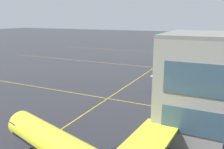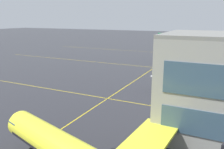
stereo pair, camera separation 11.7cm
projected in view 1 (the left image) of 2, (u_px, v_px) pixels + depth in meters
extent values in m
cone|color=yellow|center=(17.00, 120.00, 32.36)|extent=(3.14, 3.82, 3.30)
cube|color=yellow|center=(145.00, 144.00, 27.25)|extent=(5.62, 13.60, 0.35)
cube|color=#385166|center=(24.00, 121.00, 30.91)|extent=(2.41, 3.42, 0.62)
cylinder|color=#99999E|center=(32.00, 144.00, 30.38)|extent=(0.25, 0.25, 1.46)
cone|color=white|center=(159.00, 72.00, 58.37)|extent=(3.72, 4.02, 3.45)
cube|color=navy|center=(170.00, 56.00, 55.91)|extent=(4.56, 1.31, 5.74)
cube|color=white|center=(162.00, 75.00, 54.98)|extent=(4.05, 5.51, 0.23)
cube|color=white|center=(172.00, 71.00, 59.35)|extent=(4.05, 5.51, 0.23)
cube|color=white|center=(217.00, 97.00, 42.84)|extent=(5.03, 14.37, 0.38)
cylinder|color=#99999E|center=(219.00, 97.00, 48.14)|extent=(0.27, 0.27, 1.58)
cylinder|color=black|center=(219.00, 102.00, 48.39)|extent=(1.12, 0.64, 1.05)
cylinder|color=white|center=(199.00, 53.00, 91.49)|extent=(30.69, 4.14, 3.64)
cone|color=white|center=(157.00, 50.00, 98.83)|extent=(3.12, 3.51, 3.46)
cube|color=#197F47|center=(163.00, 40.00, 96.76)|extent=(4.60, 0.42, 5.74)
cube|color=white|center=(159.00, 51.00, 95.45)|extent=(3.14, 5.03, 0.23)
cube|color=white|center=(163.00, 49.00, 100.43)|extent=(3.14, 5.03, 0.23)
cube|color=white|center=(193.00, 57.00, 85.00)|extent=(7.64, 15.05, 0.38)
cube|color=white|center=(199.00, 52.00, 99.10)|extent=(8.07, 15.11, 0.38)
cylinder|color=#2D9956|center=(197.00, 60.00, 87.53)|extent=(3.29, 2.06, 2.01)
cylinder|color=#2D9956|center=(200.00, 56.00, 96.15)|extent=(3.29, 2.06, 2.01)
cube|color=#197F47|center=(199.00, 54.00, 91.60)|extent=(28.24, 4.13, 0.34)
cylinder|color=#99999E|center=(192.00, 60.00, 90.74)|extent=(0.27, 0.27, 1.58)
cylinder|color=black|center=(192.00, 62.00, 90.98)|extent=(1.06, 0.45, 1.05)
cylinder|color=#99999E|center=(194.00, 58.00, 95.05)|extent=(0.27, 0.27, 1.58)
cylinder|color=black|center=(194.00, 60.00, 95.30)|extent=(1.06, 0.45, 1.05)
cone|color=#5BB7E5|center=(212.00, 44.00, 120.56)|extent=(3.88, 4.11, 3.32)
cube|color=navy|center=(217.00, 37.00, 117.96)|extent=(4.28, 1.78, 5.52)
cube|color=#5BB7E5|center=(213.00, 45.00, 117.33)|extent=(4.37, 5.49, 0.22)
cube|color=#5BB7E5|center=(218.00, 44.00, 121.10)|extent=(4.37, 5.49, 0.22)
cube|color=yellow|center=(108.00, 98.00, 51.93)|extent=(137.79, 0.20, 0.01)
cube|color=yellow|center=(154.00, 67.00, 84.16)|extent=(137.79, 0.20, 0.01)
cube|color=yellow|center=(175.00, 54.00, 116.39)|extent=(137.79, 0.20, 0.01)
cube|color=yellow|center=(137.00, 79.00, 68.05)|extent=(0.20, 162.43, 0.01)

